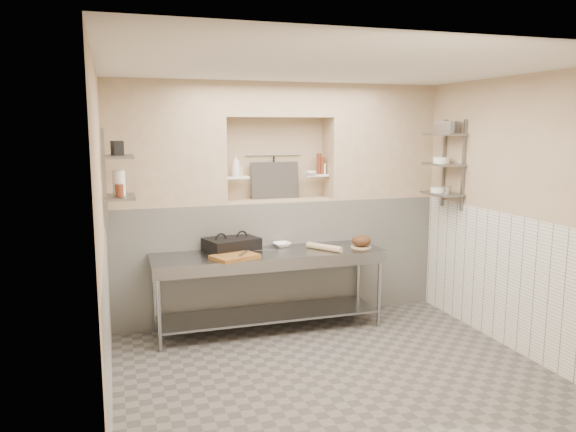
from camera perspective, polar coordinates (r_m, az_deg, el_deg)
name	(u,v)px	position (r m, az deg, el deg)	size (l,w,h in m)	color
floor	(330,373)	(5.60, 4.24, -15.65)	(4.00, 3.90, 0.10)	#5C5752
ceiling	(333,62)	(5.12, 4.63, 15.31)	(4.00, 3.90, 0.10)	silver
wall_left	(96,238)	(4.80, -18.91, -2.11)	(0.10, 3.90, 2.80)	tan
wall_right	(517,214)	(6.22, 22.22, 0.17)	(0.10, 3.90, 2.80)	tan
wall_back	(272,198)	(7.04, -1.66, 1.80)	(4.00, 0.10, 2.80)	tan
wall_front	(460,281)	(3.44, 17.05, -6.33)	(4.00, 0.10, 2.80)	tan
backwall_lower	(278,257)	(6.93, -1.07, -4.20)	(4.00, 0.40, 1.40)	silver
alcove_sill	(277,200)	(6.80, -1.08, 1.63)	(1.30, 0.40, 0.02)	tan
backwall_pillar_left	(164,144)	(6.50, -12.47, 7.18)	(1.35, 0.40, 1.40)	tan
backwall_pillar_right	(378,142)	(7.24, 9.10, 7.44)	(1.35, 0.40, 1.40)	tan
backwall_header	(277,100)	(6.75, -1.12, 11.69)	(1.30, 0.40, 0.40)	tan
wainscot_left	(108,320)	(4.98, -17.79, -10.00)	(0.02, 3.90, 1.40)	silver
wainscot_right	(508,281)	(6.33, 21.42, -6.14)	(0.02, 3.90, 1.40)	silver
alcove_shelf_left	(237,177)	(6.65, -5.24, 3.93)	(0.28, 0.16, 0.03)	white
alcove_shelf_right	(316,175)	(6.93, 2.89, 4.17)	(0.28, 0.16, 0.03)	white
utensil_rail	(273,155)	(6.92, -1.50, 6.24)	(0.02, 0.02, 0.70)	gray
hanging_steel	(274,169)	(6.91, -1.45, 4.82)	(0.02, 0.02, 0.30)	black
splash_panel	(275,180)	(6.87, -1.33, 3.63)	(0.60, 0.02, 0.45)	#383330
shelf_rail_left_a	(104,176)	(5.99, -18.15, 3.92)	(0.03, 0.03, 0.95)	slate
shelf_rail_left_b	(104,179)	(5.59, -18.18, 3.58)	(0.03, 0.03, 0.95)	slate
wall_shelf_left_lower	(120,197)	(5.81, -16.73, 1.86)	(0.30, 0.50, 0.03)	slate
wall_shelf_left_upper	(118,157)	(5.78, -16.91, 5.80)	(0.30, 0.50, 0.03)	slate
shelf_rail_right_a	(444,163)	(7.14, 15.55, 5.20)	(0.03, 0.03, 1.05)	slate
shelf_rail_right_b	(463,165)	(6.80, 17.39, 4.94)	(0.03, 0.03, 1.05)	slate
wall_shelf_right_lower	(442,194)	(6.93, 15.39, 2.19)	(0.30, 0.50, 0.03)	slate
wall_shelf_right_mid	(443,164)	(6.89, 15.51, 5.08)	(0.30, 0.50, 0.03)	slate
wall_shelf_right_upper	(445,134)	(6.88, 15.64, 7.98)	(0.30, 0.50, 0.03)	slate
prep_table	(269,275)	(6.34, -1.94, -6.00)	(2.60, 0.70, 0.90)	gray
panini_press	(232,245)	(6.35, -5.75, -2.92)	(0.66, 0.55, 0.15)	black
cutting_board	(235,257)	(6.01, -5.42, -4.14)	(0.47, 0.33, 0.04)	brown
knife_blade	(264,250)	(6.19, -2.47, -3.48)	(0.24, 0.03, 0.01)	gray
tongs	(243,253)	(6.02, -4.57, -3.77)	(0.02, 0.02, 0.24)	gray
mixing_bowl	(282,245)	(6.57, -0.60, -2.92)	(0.21, 0.21, 0.05)	white
rolling_pin	(324,247)	(6.40, 3.71, -3.18)	(0.07, 0.07, 0.46)	tan
bread_board	(361,247)	(6.59, 7.45, -3.12)	(0.24, 0.24, 0.01)	tan
bread_loaf	(361,241)	(6.58, 7.46, -2.50)	(0.22, 0.22, 0.13)	#4C2D19
bottle_soap	(236,165)	(6.62, -5.33, 5.14)	(0.10, 0.10, 0.26)	white
jar_alcove	(239,171)	(6.68, -5.03, 4.58)	(0.08, 0.08, 0.12)	tan
bowl_alcove	(311,173)	(6.84, 2.35, 4.40)	(0.14, 0.14, 0.04)	white
condiment_a	(322,166)	(6.93, 3.52, 5.14)	(0.06, 0.06, 0.21)	#5E2716
condiment_b	(319,164)	(6.95, 3.17, 5.33)	(0.06, 0.06, 0.25)	#5E2716
condiment_c	(323,169)	(6.95, 3.57, 4.81)	(0.08, 0.08, 0.13)	white
jug_left	(119,183)	(5.86, -16.81, 3.26)	(0.12, 0.12, 0.25)	white
jar_left	(119,190)	(5.74, -16.76, 2.51)	(0.08, 0.08, 0.12)	#5E2716
box_left_upper	(117,148)	(5.84, -16.96, 6.64)	(0.10, 0.10, 0.14)	black
bowl_right	(439,190)	(6.99, 15.05, 2.60)	(0.19, 0.19, 0.06)	white
canister_right	(447,190)	(6.84, 15.86, 2.57)	(0.09, 0.09, 0.09)	gray
bowl_right_mid	(442,160)	(6.93, 15.33, 5.50)	(0.19, 0.19, 0.07)	white
basket_right	(447,127)	(6.84, 15.88, 8.66)	(0.18, 0.22, 0.14)	gray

